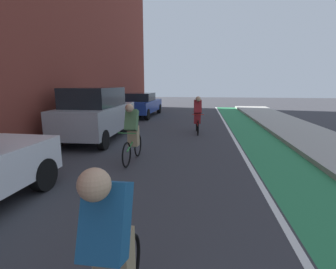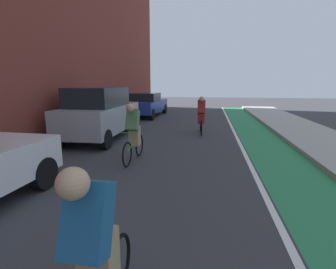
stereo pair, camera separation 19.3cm
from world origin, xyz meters
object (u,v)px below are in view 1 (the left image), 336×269
Objects in this scene: cyclist_trailing at (132,131)px; cyclist_mid at (110,254)px; parked_sedan_blue at (141,104)px; cyclist_far at (197,115)px; parked_suv_silver at (97,113)px.

cyclist_mid is at bearing -76.52° from cyclist_trailing.
parked_sedan_blue is 2.84× the size of cyclist_mid.
cyclist_trailing is at bearing 103.48° from cyclist_mid.
cyclist_far is at bearing 86.90° from cyclist_mid.
parked_suv_silver is 4.17m from cyclist_far.
cyclist_mid is at bearing -77.28° from parked_sedan_blue.
cyclist_mid is 0.99× the size of cyclist_far.
parked_suv_silver reaches higher than cyclist_trailing.
cyclist_trailing reaches higher than cyclist_far.
cyclist_trailing is at bearing -111.41° from cyclist_far.
parked_sedan_blue is at bearing 102.34° from cyclist_trailing.
parked_suv_silver is 8.36m from cyclist_mid.
cyclist_far is at bearing -54.93° from parked_sedan_blue.
cyclist_mid is at bearing -66.53° from parked_suv_silver.
parked_sedan_blue is 2.80× the size of cyclist_trailing.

